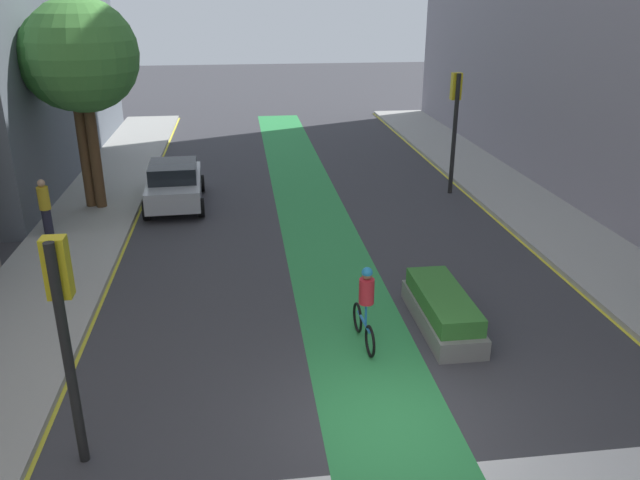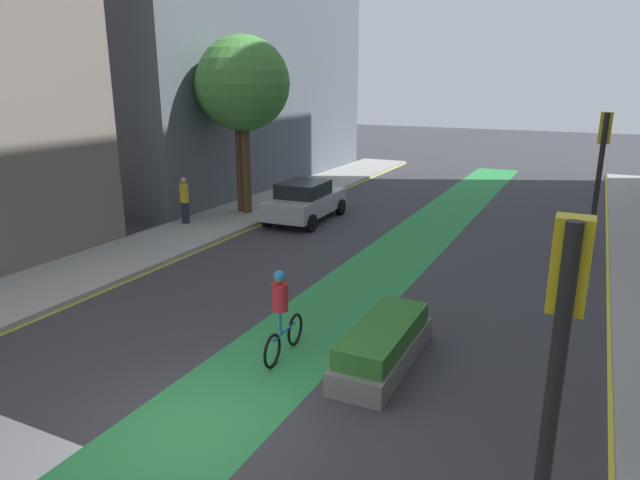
{
  "view_description": "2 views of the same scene",
  "coord_description": "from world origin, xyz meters",
  "px_view_note": "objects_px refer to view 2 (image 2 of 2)",
  "views": [
    {
      "loc": [
        -2.41,
        -8.91,
        7.1
      ],
      "look_at": [
        -0.52,
        5.76,
        1.28
      ],
      "focal_mm": 35.45,
      "sensor_mm": 36.0,
      "label": 1
    },
    {
      "loc": [
        5.2,
        -6.13,
        5.36
      ],
      "look_at": [
        -0.75,
        6.1,
        1.48
      ],
      "focal_mm": 31.61,
      "sensor_mm": 36.0,
      "label": 2
    }
  ],
  "objects_px": {
    "street_tree_far": "(243,84)",
    "median_planter": "(383,345)",
    "street_tree_near": "(238,87)",
    "traffic_signal_far_right": "(601,156)",
    "pedestrian_sidewalk_left_a": "(185,200)",
    "car_silver_left_far": "(305,201)",
    "traffic_signal_near_right": "(560,341)",
    "cyclist_in_lane": "(282,312)"
  },
  "relations": [
    {
      "from": "traffic_signal_far_right",
      "to": "pedestrian_sidewalk_left_a",
      "type": "relative_size",
      "value": 2.54
    },
    {
      "from": "street_tree_near",
      "to": "median_planter",
      "type": "distance_m",
      "value": 14.36
    },
    {
      "from": "street_tree_far",
      "to": "median_planter",
      "type": "bearing_deg",
      "value": -45.58
    },
    {
      "from": "car_silver_left_far",
      "to": "pedestrian_sidewalk_left_a",
      "type": "xyz_separation_m",
      "value": [
        -3.6,
        -2.84,
        0.24
      ]
    },
    {
      "from": "street_tree_far",
      "to": "pedestrian_sidewalk_left_a",
      "type": "bearing_deg",
      "value": -112.8
    },
    {
      "from": "car_silver_left_far",
      "to": "pedestrian_sidewalk_left_a",
      "type": "relative_size",
      "value": 2.46
    },
    {
      "from": "traffic_signal_far_right",
      "to": "car_silver_left_far",
      "type": "distance_m",
      "value": 10.43
    },
    {
      "from": "street_tree_near",
      "to": "car_silver_left_far",
      "type": "bearing_deg",
      "value": 2.21
    },
    {
      "from": "street_tree_far",
      "to": "street_tree_near",
      "type": "bearing_deg",
      "value": 156.95
    },
    {
      "from": "traffic_signal_far_right",
      "to": "pedestrian_sidewalk_left_a",
      "type": "bearing_deg",
      "value": -167.16
    },
    {
      "from": "traffic_signal_near_right",
      "to": "street_tree_far",
      "type": "xyz_separation_m",
      "value": [
        -12.4,
        13.35,
        2.29
      ]
    },
    {
      "from": "street_tree_near",
      "to": "traffic_signal_far_right",
      "type": "bearing_deg",
      "value": 1.79
    },
    {
      "from": "cyclist_in_lane",
      "to": "street_tree_far",
      "type": "height_order",
      "value": "street_tree_far"
    },
    {
      "from": "cyclist_in_lane",
      "to": "street_tree_far",
      "type": "bearing_deg",
      "value": 126.18
    },
    {
      "from": "cyclist_in_lane",
      "to": "street_tree_far",
      "type": "xyz_separation_m",
      "value": [
        -7.34,
        10.03,
        4.22
      ]
    },
    {
      "from": "street_tree_near",
      "to": "median_planter",
      "type": "relative_size",
      "value": 2.11
    },
    {
      "from": "street_tree_far",
      "to": "median_planter",
      "type": "distance_m",
      "value": 14.05
    },
    {
      "from": "median_planter",
      "to": "pedestrian_sidewalk_left_a",
      "type": "bearing_deg",
      "value": 146.42
    },
    {
      "from": "traffic_signal_near_right",
      "to": "cyclist_in_lane",
      "type": "bearing_deg",
      "value": 146.77
    },
    {
      "from": "traffic_signal_near_right",
      "to": "median_planter",
      "type": "relative_size",
      "value": 1.31
    },
    {
      "from": "car_silver_left_far",
      "to": "street_tree_near",
      "type": "bearing_deg",
      "value": -177.79
    },
    {
      "from": "street_tree_near",
      "to": "median_planter",
      "type": "bearing_deg",
      "value": -44.94
    },
    {
      "from": "traffic_signal_far_right",
      "to": "cyclist_in_lane",
      "type": "height_order",
      "value": "traffic_signal_far_right"
    },
    {
      "from": "cyclist_in_lane",
      "to": "street_tree_near",
      "type": "distance_m",
      "value": 13.42
    },
    {
      "from": "traffic_signal_far_right",
      "to": "street_tree_far",
      "type": "distance_m",
      "value": 12.88
    },
    {
      "from": "traffic_signal_near_right",
      "to": "car_silver_left_far",
      "type": "height_order",
      "value": "traffic_signal_near_right"
    },
    {
      "from": "street_tree_far",
      "to": "median_planter",
      "type": "relative_size",
      "value": 2.19
    },
    {
      "from": "traffic_signal_far_right",
      "to": "median_planter",
      "type": "bearing_deg",
      "value": -109.02
    },
    {
      "from": "street_tree_near",
      "to": "street_tree_far",
      "type": "xyz_separation_m",
      "value": [
        0.36,
        -0.15,
        0.11
      ]
    },
    {
      "from": "car_silver_left_far",
      "to": "pedestrian_sidewalk_left_a",
      "type": "distance_m",
      "value": 4.59
    },
    {
      "from": "median_planter",
      "to": "car_silver_left_far",
      "type": "bearing_deg",
      "value": 124.75
    },
    {
      "from": "car_silver_left_far",
      "to": "pedestrian_sidewalk_left_a",
      "type": "height_order",
      "value": "pedestrian_sidewalk_left_a"
    },
    {
      "from": "traffic_signal_near_right",
      "to": "traffic_signal_far_right",
      "type": "distance_m",
      "value": 13.92
    },
    {
      "from": "traffic_signal_near_right",
      "to": "traffic_signal_far_right",
      "type": "height_order",
      "value": "traffic_signal_far_right"
    },
    {
      "from": "traffic_signal_near_right",
      "to": "car_silver_left_far",
      "type": "relative_size",
      "value": 0.97
    },
    {
      "from": "cyclist_in_lane",
      "to": "street_tree_near",
      "type": "relative_size",
      "value": 0.28
    },
    {
      "from": "street_tree_near",
      "to": "street_tree_far",
      "type": "height_order",
      "value": "street_tree_far"
    },
    {
      "from": "street_tree_near",
      "to": "street_tree_far",
      "type": "distance_m",
      "value": 0.41
    },
    {
      "from": "cyclist_in_lane",
      "to": "pedestrian_sidewalk_left_a",
      "type": "height_order",
      "value": "pedestrian_sidewalk_left_a"
    },
    {
      "from": "traffic_signal_near_right",
      "to": "traffic_signal_far_right",
      "type": "xyz_separation_m",
      "value": [
        0.29,
        13.92,
        0.18
      ]
    },
    {
      "from": "street_tree_near",
      "to": "median_planter",
      "type": "height_order",
      "value": "street_tree_near"
    },
    {
      "from": "car_silver_left_far",
      "to": "cyclist_in_lane",
      "type": "distance_m",
      "value": 11.37
    }
  ]
}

